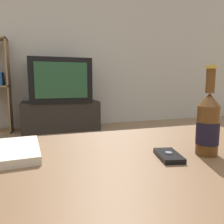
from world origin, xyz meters
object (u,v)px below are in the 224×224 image
at_px(cell_phone, 169,155).
at_px(table_book, 8,151).
at_px(tv_stand, 61,116).
at_px(television, 60,80).
at_px(beer_bottle, 208,124).

height_order(cell_phone, table_book, table_book).
relative_size(tv_stand, table_book, 4.21).
bearing_deg(cell_phone, tv_stand, 103.88).
height_order(television, cell_phone, television).
xyz_separation_m(television, beer_bottle, (0.20, -2.75, -0.15)).
distance_m(tv_stand, television, 0.52).
height_order(tv_stand, television, television).
xyz_separation_m(tv_stand, television, (0.00, -0.00, 0.52)).
xyz_separation_m(beer_bottle, cell_phone, (-0.13, 0.01, -0.09)).
xyz_separation_m(tv_stand, cell_phone, (0.08, -2.75, 0.29)).
bearing_deg(television, cell_phone, -88.41).
xyz_separation_m(tv_stand, table_book, (-0.37, -2.58, 0.29)).
height_order(tv_stand, cell_phone, cell_phone).
height_order(television, beer_bottle, television).
bearing_deg(tv_stand, cell_phone, -88.41).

